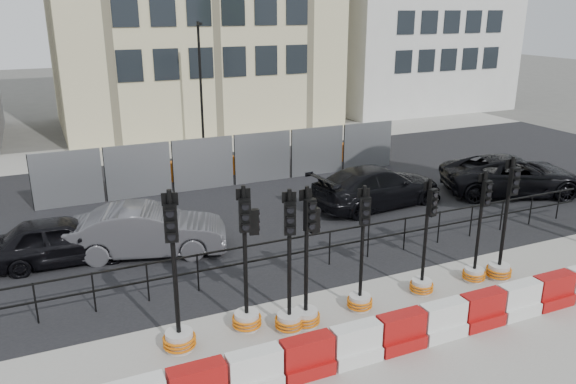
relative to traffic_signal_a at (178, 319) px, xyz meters
name	(u,v)px	position (x,y,z in m)	size (l,w,h in m)	color
ground	(352,285)	(4.61, 1.02, -0.71)	(120.00, 120.00, 0.00)	#51514C
sidewalk_near	(427,347)	(4.61, -1.98, -0.70)	(40.00, 6.00, 0.02)	gray
road	(253,201)	(4.61, 8.02, -0.69)	(40.00, 14.00, 0.03)	black
sidewalk_far	(189,147)	(4.61, 17.02, -0.70)	(40.00, 4.00, 0.02)	gray
kerb_railing	(330,242)	(4.61, 2.22, -0.02)	(18.00, 0.04, 1.00)	black
heras_fencing	(240,162)	(5.18, 10.89, -0.05)	(14.33, 1.72, 2.00)	gray
lamp_post_far	(201,83)	(5.11, 16.00, 2.52)	(0.12, 0.56, 6.00)	black
barrier_row	(422,327)	(4.61, -1.78, -0.34)	(14.65, 0.50, 0.80)	#AB160D
traffic_signal_a	(178,319)	(0.00, 0.00, 0.00)	(0.67, 0.67, 3.41)	silver
traffic_signal_b	(247,297)	(1.52, 0.18, 0.07)	(0.64, 0.64, 3.24)	silver
traffic_signal_c	(289,303)	(2.32, -0.24, -0.05)	(0.63, 0.63, 3.19)	silver
traffic_signal_d	(307,294)	(2.74, -0.23, 0.06)	(0.63, 0.63, 3.19)	silver
traffic_signal_e	(361,285)	(4.15, -0.11, -0.09)	(0.59, 0.59, 2.98)	silver
traffic_signal_f	(424,267)	(5.93, -0.05, -0.01)	(0.57, 0.57, 2.91)	silver
traffic_signal_g	(476,260)	(7.52, -0.08, -0.10)	(0.57, 0.57, 2.91)	silver
traffic_signal_h	(501,255)	(8.20, -0.23, -0.04)	(0.63, 0.63, 3.22)	silver
car_a	(61,240)	(-1.87, 5.39, -0.06)	(3.88, 1.74, 1.30)	black
car_b	(148,231)	(0.35, 4.94, 0.00)	(4.53, 2.62, 1.41)	#48484D
car_c	(377,186)	(8.37, 5.76, 0.00)	(5.07, 2.47, 1.42)	black
car_d	(513,175)	(13.69, 4.85, 0.01)	(5.65, 4.09, 1.43)	black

